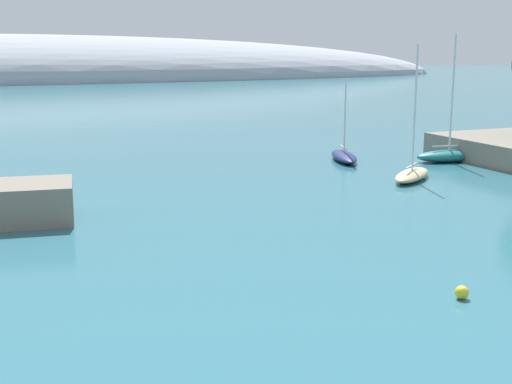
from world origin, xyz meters
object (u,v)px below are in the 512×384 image
at_px(sailboat_sand_near_shore, 412,173).
at_px(sailboat_teal_end_of_line, 449,155).
at_px(sailboat_navy_outer_mooring, 344,156).
at_px(mooring_buoy_yellow, 462,292).

height_order(sailboat_sand_near_shore, sailboat_teal_end_of_line, sailboat_teal_end_of_line).
bearing_deg(sailboat_sand_near_shore, sailboat_navy_outer_mooring, 51.70).
bearing_deg(mooring_buoy_yellow, sailboat_navy_outer_mooring, 68.28).
bearing_deg(sailboat_navy_outer_mooring, sailboat_teal_end_of_line, 82.43).
xyz_separation_m(sailboat_teal_end_of_line, mooring_buoy_yellow, (-20.20, -26.91, -0.35)).
relative_size(sailboat_sand_near_shore, mooring_buoy_yellow, 18.40).
height_order(sailboat_sand_near_shore, mooring_buoy_yellow, sailboat_sand_near_shore).
distance_m(sailboat_sand_near_shore, sailboat_teal_end_of_line, 9.59).
height_order(sailboat_navy_outer_mooring, mooring_buoy_yellow, sailboat_navy_outer_mooring).
relative_size(sailboat_sand_near_shore, sailboat_teal_end_of_line, 0.92).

